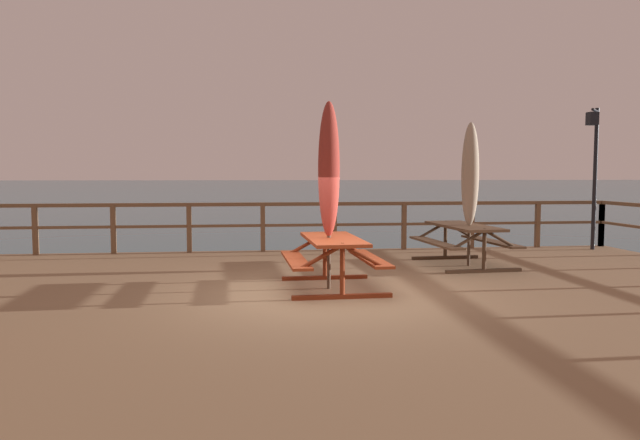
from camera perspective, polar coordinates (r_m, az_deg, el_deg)
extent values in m
plane|color=#2D5B6B|center=(8.69, 0.59, -12.55)|extent=(600.00, 600.00, 0.00)
cube|color=#846647|center=(8.57, 0.59, -9.87)|extent=(14.78, 9.90, 0.84)
cube|color=brown|center=(13.10, -2.07, 1.56)|extent=(14.48, 0.09, 0.08)
cube|color=brown|center=(13.13, -2.07, -0.50)|extent=(14.48, 0.07, 0.06)
cube|color=brown|center=(13.87, -25.94, -0.90)|extent=(0.10, 0.10, 1.05)
cube|color=brown|center=(13.43, -19.45, -0.86)|extent=(0.10, 0.10, 1.05)
cube|color=brown|center=(13.17, -12.60, -0.82)|extent=(0.10, 0.10, 1.05)
cube|color=brown|center=(13.10, -5.58, -0.76)|extent=(0.10, 0.10, 1.05)
cube|color=brown|center=(13.23, 1.41, -0.69)|extent=(0.10, 0.10, 1.05)
cube|color=brown|center=(13.55, 8.16, -0.61)|extent=(0.10, 0.10, 1.05)
cube|color=brown|center=(14.05, 14.52, -0.53)|extent=(0.10, 0.10, 1.05)
cube|color=brown|center=(14.71, 20.38, -0.45)|extent=(0.10, 0.10, 1.05)
cube|color=brown|center=(15.50, 25.68, -0.38)|extent=(0.10, 0.10, 1.05)
cube|color=brown|center=(15.50, 25.68, -0.38)|extent=(0.10, 0.10, 1.05)
cube|color=brown|center=(11.31, 13.79, -0.58)|extent=(0.91, 2.11, 0.05)
cube|color=brown|center=(11.58, 16.28, -2.01)|extent=(0.43, 2.07, 0.04)
cube|color=brown|center=(11.12, 11.14, -2.17)|extent=(0.43, 2.07, 0.04)
cube|color=#432F1F|center=(10.64, 15.63, -4.78)|extent=(1.40, 0.18, 0.06)
cylinder|color=#432F1F|center=(10.59, 15.67, -2.96)|extent=(0.07, 0.07, 0.74)
cylinder|color=#432F1F|center=(10.69, 17.04, -1.74)|extent=(0.63, 0.10, 0.37)
cylinder|color=#432F1F|center=(10.44, 14.32, -1.82)|extent=(0.63, 0.10, 0.37)
cube|color=#432F1F|center=(12.16, 12.06, -3.58)|extent=(1.40, 0.18, 0.06)
cylinder|color=#432F1F|center=(12.12, 12.09, -1.99)|extent=(0.07, 0.07, 0.74)
cylinder|color=#432F1F|center=(12.21, 13.32, -0.92)|extent=(0.63, 0.10, 0.37)
cylinder|color=#432F1F|center=(11.99, 10.87, -0.98)|extent=(0.63, 0.10, 0.37)
cube|color=#993819|center=(8.74, 1.27, -1.88)|extent=(0.82, 1.89, 0.05)
cube|color=#993819|center=(8.89, 4.83, -3.74)|extent=(0.34, 1.88, 0.04)
cube|color=#993819|center=(8.70, -2.38, -3.91)|extent=(0.34, 1.88, 0.04)
cube|color=maroon|center=(8.12, 2.18, -7.45)|extent=(1.40, 0.13, 0.06)
cylinder|color=maroon|center=(8.05, 2.19, -5.08)|extent=(0.07, 0.07, 0.74)
cylinder|color=maroon|center=(8.08, 4.15, -3.48)|extent=(0.63, 0.08, 0.37)
cylinder|color=maroon|center=(7.97, 0.21, -3.57)|extent=(0.63, 0.08, 0.37)
cube|color=maroon|center=(9.58, 0.48, -5.62)|extent=(1.40, 0.13, 0.06)
cylinder|color=maroon|center=(9.52, 0.49, -3.61)|extent=(0.07, 0.07, 0.74)
cylinder|color=maroon|center=(9.54, 2.15, -2.26)|extent=(0.63, 0.08, 0.37)
cylinder|color=maroon|center=(9.46, -1.19, -2.32)|extent=(0.63, 0.08, 0.37)
cylinder|color=#4C3828|center=(11.24, 14.34, 2.05)|extent=(0.06, 0.06, 2.52)
ellipsoid|color=tan|center=(11.23, 14.39, 4.32)|extent=(0.32, 0.32, 1.92)
cylinder|color=#685B4C|center=(11.23, 14.37, 3.59)|extent=(0.21, 0.21, 0.05)
cone|color=#4C3828|center=(11.27, 14.47, 8.83)|extent=(0.10, 0.10, 0.14)
cylinder|color=#4C3828|center=(8.68, 0.87, 1.87)|extent=(0.06, 0.06, 2.63)
ellipsoid|color=#A33328|center=(8.67, 0.87, 4.94)|extent=(0.32, 0.32, 2.00)
cylinder|color=maroon|center=(8.67, 0.87, 3.95)|extent=(0.21, 0.21, 0.05)
cone|color=#4C3828|center=(8.73, 0.88, 10.98)|extent=(0.10, 0.10, 0.14)
cylinder|color=black|center=(14.70, 25.15, 3.60)|extent=(0.09, 0.09, 3.20)
cylinder|color=black|center=(14.50, 25.16, 9.61)|extent=(0.41, 0.45, 0.06)
cube|color=black|center=(14.21, 24.95, 8.92)|extent=(0.20, 0.20, 0.28)
sphere|color=#F4E08C|center=(14.21, 24.95, 8.92)|extent=(0.14, 0.14, 0.14)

